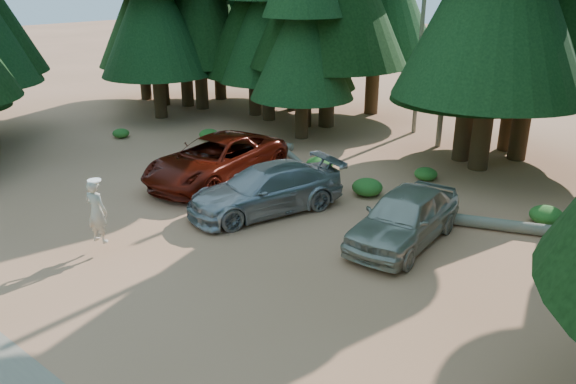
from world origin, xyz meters
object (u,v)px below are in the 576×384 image
Objects in this scene: frisbee_player at (96,211)px; silver_minivan_right at (404,217)px; log_left at (248,141)px; red_pickup at (216,159)px; silver_minivan_center at (266,189)px; log_mid at (300,163)px; log_right at (474,221)px.

silver_minivan_right is at bearing -150.87° from frisbee_player.
log_left is at bearing 153.17° from silver_minivan_right.
red_pickup is 1.35× the size of log_left.
red_pickup is 7.94m from silver_minivan_right.
log_mid is (-2.00, 4.33, -0.63)m from silver_minivan_center.
frisbee_player is 0.32× the size of log_right.
silver_minivan_right is at bearing -38.46° from log_left.
red_pickup is 3.64m from log_mid.
log_right is at bearing -25.79° from log_left.
silver_minivan_center is at bearing -173.69° from silver_minivan_right.
frisbee_player reaches higher than log_mid.
silver_minivan_center is at bearing -57.38° from log_left.
log_left is 1.44× the size of log_mid.
log_right reaches higher than log_mid.
log_right is (9.09, 2.05, -0.65)m from red_pickup.
log_left is (-5.78, 5.28, -0.60)m from silver_minivan_center.
red_pickup reaches higher than log_right.
silver_minivan_right is (7.93, -0.25, -0.04)m from red_pickup.
silver_minivan_center is 0.92× the size of log_right.
log_left is at bearing -161.53° from log_mid.
silver_minivan_center is 5.36m from frisbee_player.
silver_minivan_center is 7.85m from log_left.
red_pickup is 1.94× the size of log_mid.
red_pickup is 3.34× the size of frisbee_player.
red_pickup reaches higher than silver_minivan_center.
silver_minivan_center is 4.82m from log_mid.
silver_minivan_center is 1.68× the size of log_mid.
red_pickup is 6.37m from frisbee_player.
red_pickup is 1.15× the size of silver_minivan_center.
log_right is (7.74, -1.26, 0.05)m from log_mid.
silver_minivan_center is at bearing -172.33° from log_right.
silver_minivan_center reaches higher than log_left.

